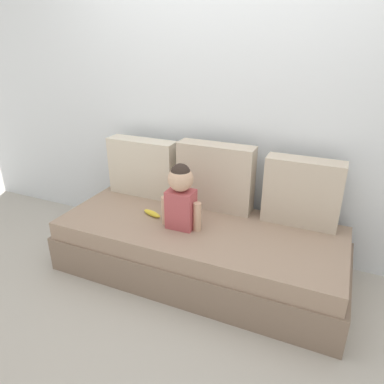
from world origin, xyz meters
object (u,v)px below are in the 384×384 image
object	(u,v)px
toddler	(181,195)
throw_pillow_left	(143,167)
couch	(199,249)
banana	(152,213)
throw_pillow_right	(302,192)
throw_pillow_center	(215,177)

from	to	relation	value
toddler	throw_pillow_left	bearing A→B (deg)	143.94
couch	banana	distance (m)	0.44
toddler	throw_pillow_right	bearing A→B (deg)	27.54
throw_pillow_center	banana	world-z (taller)	throw_pillow_center
couch	throw_pillow_right	distance (m)	0.85
banana	throw_pillow_center	bearing A→B (deg)	41.42
throw_pillow_left	toddler	world-z (taller)	throw_pillow_left
throw_pillow_left	banana	distance (m)	0.48
throw_pillow_left	throw_pillow_center	xyz separation A→B (m)	(0.64, 0.00, 0.02)
toddler	banana	xyz separation A→B (m)	(-0.27, 0.06, -0.23)
throw_pillow_center	toddler	distance (m)	0.41
throw_pillow_left	banana	world-z (taller)	throw_pillow_left
couch	throw_pillow_center	xyz separation A→B (m)	(0.00, 0.32, 0.46)
couch	throw_pillow_center	size ratio (longest dim) A/B	3.55
couch	throw_pillow_left	distance (m)	0.85
throw_pillow_center	banana	distance (m)	0.56
throw_pillow_right	throw_pillow_left	bearing A→B (deg)	180.00
throw_pillow_right	banana	size ratio (longest dim) A/B	3.09
couch	throw_pillow_right	bearing A→B (deg)	26.63
throw_pillow_left	throw_pillow_center	world-z (taller)	throw_pillow_center
throw_pillow_center	throw_pillow_right	xyz separation A→B (m)	(0.64, 0.00, -0.01)
throw_pillow_right	banana	world-z (taller)	throw_pillow_right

